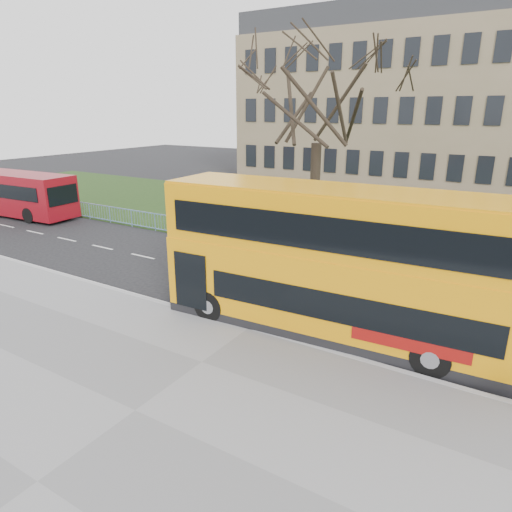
{
  "coord_description": "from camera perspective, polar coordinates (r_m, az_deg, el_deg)",
  "views": [
    {
      "loc": [
        7.47,
        -13.24,
        7.15
      ],
      "look_at": [
        -1.3,
        1.0,
        1.73
      ],
      "focal_mm": 32.0,
      "sensor_mm": 36.0,
      "label": 1
    }
  ],
  "objects": [
    {
      "name": "bare_tree",
      "position": [
        25.5,
        7.68,
        16.1
      ],
      "size": [
        8.84,
        8.84,
        12.63
      ],
      "primitive_type": null,
      "color": "black",
      "rests_on": "grass_verge"
    },
    {
      "name": "civic_building",
      "position": [
        49.82,
        17.94,
        16.95
      ],
      "size": [
        30.0,
        15.0,
        14.0
      ],
      "primitive_type": "cube",
      "color": "#7D6C4F",
      "rests_on": "ground"
    },
    {
      "name": "kerb",
      "position": [
        15.57,
        -0.86,
        -9.1
      ],
      "size": [
        80.0,
        0.2,
        0.14
      ],
      "primitive_type": "cube",
      "color": "#9A999C",
      "rests_on": "ground"
    },
    {
      "name": "red_bus",
      "position": [
        36.7,
        -28.6,
        7.05
      ],
      "size": [
        11.39,
        3.21,
        2.97
      ],
      "rotation": [
        0.0,
        0.0,
        0.06
      ],
      "color": "maroon",
      "rests_on": "ground"
    },
    {
      "name": "pavement",
      "position": [
        12.17,
        -14.84,
        -18.37
      ],
      "size": [
        80.0,
        10.5,
        0.12
      ],
      "primitive_type": "cube",
      "color": "slate",
      "rests_on": "ground"
    },
    {
      "name": "grass_verge",
      "position": [
        29.41,
        15.98,
        3.25
      ],
      "size": [
        80.0,
        15.4,
        0.08
      ],
      "primitive_type": "cube",
      "color": "#1C3613",
      "rests_on": "ground"
    },
    {
      "name": "guard_railing",
      "position": [
        22.2,
        10.49,
        0.34
      ],
      "size": [
        40.0,
        0.12,
        1.1
      ],
      "primitive_type": null,
      "color": "#6F94C5",
      "rests_on": "ground"
    },
    {
      "name": "yellow_bus",
      "position": [
        14.75,
        9.82,
        -0.45
      ],
      "size": [
        11.53,
        3.33,
        4.78
      ],
      "rotation": [
        0.0,
        0.0,
        0.05
      ],
      "color": "#F39C0A",
      "rests_on": "ground"
    },
    {
      "name": "ground",
      "position": [
        16.8,
        2.0,
        -7.26
      ],
      "size": [
        120.0,
        120.0,
        0.0
      ],
      "primitive_type": "plane",
      "color": "black",
      "rests_on": "ground"
    }
  ]
}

